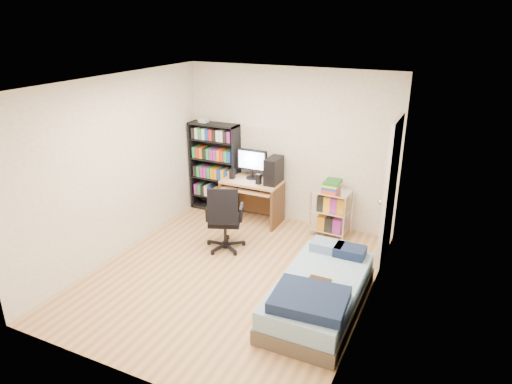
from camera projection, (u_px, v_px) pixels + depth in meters
The scene contains 7 objects.
room at pixel (229, 187), 5.59m from camera, with size 3.58×4.08×2.58m.
media_shelf at pixel (215, 166), 7.81m from camera, with size 0.86×0.29×1.60m.
computer_desk at pixel (258, 184), 7.39m from camera, with size 0.95×0.55×1.20m.
office_chair at pixel (225, 229), 6.60m from camera, with size 0.77×0.77×0.99m.
wire_cart at pixel (332, 200), 6.94m from camera, with size 0.58×0.43×0.90m.
bed at pixel (319, 293), 5.24m from camera, with size 0.90×1.80×0.51m.
door at pixel (390, 191), 6.13m from camera, with size 0.12×0.80×2.00m.
Camera 1 is at (2.53, -4.59, 3.21)m, focal length 32.00 mm.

